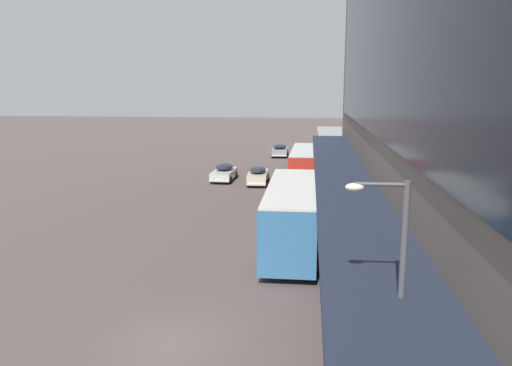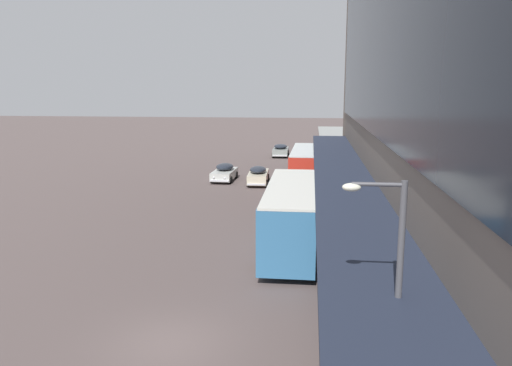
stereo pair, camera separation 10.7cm
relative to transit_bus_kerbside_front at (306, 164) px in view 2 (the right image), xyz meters
The scene contains 10 objects.
ground 28.76m from the transit_bus_kerbside_front, 98.43° to the right, with size 240.00×240.00×0.00m, color #544745.
transit_bus_kerbside_front is the anchor object (origin of this frame).
transit_bus_kerbside_rear 18.11m from the transit_bus_kerbside_front, 91.90° to the right, with size 2.83×10.17×3.45m.
sedan_trailing_mid 17.45m from the transit_bus_kerbside_front, 100.85° to the left, with size 1.97×4.44×1.53m.
sedan_lead_near 4.33m from the transit_bus_kerbside_front, behind, with size 1.87×4.53×1.59m.
sedan_second_mid 16.43m from the transit_bus_kerbside_front, 89.62° to the left, with size 2.02×4.78×1.56m.
sedan_oncoming_front 7.50m from the transit_bus_kerbside_front, behind, with size 2.04×4.43×1.56m.
vw_van 11.13m from the transit_bus_kerbside_front, 92.24° to the left, with size 2.05×4.62×1.96m.
pedestrian_at_kerb 22.14m from the transit_bus_kerbside_front, 83.15° to the right, with size 0.33×0.61×1.86m.
street_lamp 31.92m from the transit_bus_kerbside_front, 85.82° to the right, with size 1.50×0.28×6.20m.
Camera 2 is at (4.54, -14.92, 8.50)m, focal length 35.00 mm.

